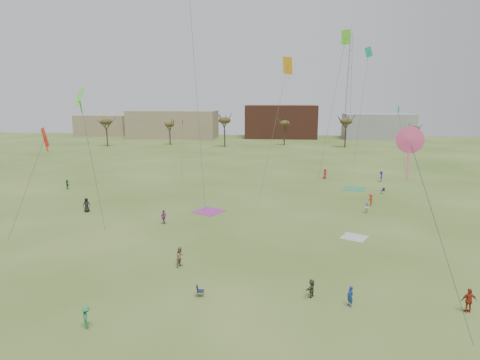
# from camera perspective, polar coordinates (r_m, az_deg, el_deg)

# --- Properties ---
(ground) EXTENTS (260.00, 260.00, 0.00)m
(ground) POSITION_cam_1_polar(r_m,az_deg,el_deg) (33.41, -2.04, -13.49)
(ground) COLOR #3C591B
(ground) RESTS_ON ground
(flyer_near_center) EXTENTS (0.99, 1.07, 1.45)m
(flyer_near_center) POSITION_cam_1_polar(r_m,az_deg,el_deg) (27.96, -21.34, -17.98)
(flyer_near_center) COLOR #2B824E
(flyer_near_center) RESTS_ON ground
(flyer_near_right) EXTENTS (0.57, 0.65, 1.50)m
(flyer_near_right) POSITION_cam_1_polar(r_m,az_deg,el_deg) (29.51, 15.66, -15.89)
(flyer_near_right) COLOR navy
(flyer_near_right) RESTS_ON ground
(spectator_fore_a) EXTENTS (1.03, 0.48, 1.72)m
(spectator_fore_a) POSITION_cam_1_polar(r_m,az_deg,el_deg) (31.77, 30.21, -14.83)
(spectator_fore_a) COLOR #A02F1B
(spectator_fore_a) RESTS_ON ground
(spectator_fore_b) EXTENTS (0.95, 1.05, 1.76)m
(spectator_fore_b) POSITION_cam_1_polar(r_m,az_deg,el_deg) (34.89, -8.62, -10.91)
(spectator_fore_b) COLOR #8F735B
(spectator_fore_b) RESTS_ON ground
(spectator_fore_c) EXTENTS (0.97, 1.31, 1.38)m
(spectator_fore_c) POSITION_cam_1_polar(r_m,az_deg,el_deg) (30.15, 10.29, -15.14)
(spectator_fore_c) COLOR #4D4537
(spectator_fore_c) RESTS_ON ground
(flyer_mid_a) EXTENTS (1.07, 0.95, 1.85)m
(flyer_mid_a) POSITION_cam_1_polar(r_m,az_deg,el_deg) (54.04, -21.31, -3.39)
(flyer_mid_a) COLOR black
(flyer_mid_a) RESTS_ON ground
(flyer_mid_b) EXTENTS (0.88, 1.24, 1.73)m
(flyer_mid_b) POSITION_cam_1_polar(r_m,az_deg,el_deg) (56.16, 18.36, -2.69)
(flyer_mid_b) COLOR #C84B25
(flyer_mid_b) RESTS_ON ground
(spectator_mid_d) EXTENTS (0.71, 1.06, 1.67)m
(spectator_mid_d) POSITION_cam_1_polar(r_m,az_deg,el_deg) (46.57, -10.98, -5.24)
(spectator_mid_d) COLOR #AC47A1
(spectator_mid_d) RESTS_ON ground
(spectator_mid_e) EXTENTS (0.82, 0.72, 1.43)m
(spectator_mid_e) POSITION_cam_1_polar(r_m,az_deg,el_deg) (52.53, 17.90, -3.80)
(spectator_mid_e) COLOR silver
(spectator_mid_e) RESTS_ON ground
(flyer_far_a) EXTENTS (1.12, 1.39, 1.49)m
(flyer_far_a) POSITION_cam_1_polar(r_m,az_deg,el_deg) (69.21, -23.70, -0.56)
(flyer_far_a) COLOR #236A26
(flyer_far_a) RESTS_ON ground
(flyer_far_b) EXTENTS (1.01, 1.05, 1.82)m
(flyer_far_b) POSITION_cam_1_polar(r_m,az_deg,el_deg) (73.12, 12.18, 0.90)
(flyer_far_b) COLOR #C22140
(flyer_far_b) RESTS_ON ground
(flyer_far_c) EXTENTS (0.94, 1.32, 1.84)m
(flyer_far_c) POSITION_cam_1_polar(r_m,az_deg,el_deg) (73.12, 19.71, 0.49)
(flyer_far_c) COLOR navy
(flyer_far_c) RESTS_ON ground
(blanket_cream) EXTENTS (3.23, 3.23, 0.03)m
(blanket_cream) POSITION_cam_1_polar(r_m,az_deg,el_deg) (43.28, 16.19, -7.97)
(blanket_cream) COLOR beige
(blanket_cream) RESTS_ON ground
(blanket_plum) EXTENTS (4.56, 4.56, 0.03)m
(blanket_plum) POSITION_cam_1_polar(r_m,az_deg,el_deg) (50.99, -4.56, -4.55)
(blanket_plum) COLOR #A2318C
(blanket_plum) RESTS_ON ground
(blanket_olive) EXTENTS (4.26, 4.26, 0.03)m
(blanket_olive) POSITION_cam_1_polar(r_m,az_deg,el_deg) (66.07, 16.21, -1.24)
(blanket_olive) COLOR #328A59
(blanket_olive) RESTS_ON ground
(camp_chair_center) EXTENTS (0.59, 0.55, 0.87)m
(camp_chair_center) POSITION_cam_1_polar(r_m,az_deg,el_deg) (30.11, -5.77, -15.96)
(camp_chair_center) COLOR #151B3B
(camp_chair_center) RESTS_ON ground
(camp_chair_right) EXTENTS (0.70, 0.68, 0.87)m
(camp_chair_right) POSITION_cam_1_polar(r_m,az_deg,el_deg) (64.15, 19.89, -1.61)
(camp_chair_right) COLOR #131836
(camp_chair_right) RESTS_ON ground
(kites_aloft) EXTENTS (64.32, 55.91, 27.84)m
(kites_aloft) POSITION_cam_1_polar(r_m,az_deg,el_deg) (50.74, -2.43, 18.48)
(kites_aloft) COLOR #61DA24
(kites_aloft) RESTS_ON ground
(tree_line) EXTENTS (117.44, 49.32, 8.91)m
(tree_line) POSITION_cam_1_polar(r_m,az_deg,el_deg) (109.55, 1.92, 7.90)
(tree_line) COLOR #3A2B1E
(tree_line) RESTS_ON ground
(building_tan) EXTENTS (32.00, 14.00, 10.00)m
(building_tan) POSITION_cam_1_polar(r_m,az_deg,el_deg) (150.43, -9.63, 7.96)
(building_tan) COLOR #937F60
(building_tan) RESTS_ON ground
(building_brick) EXTENTS (26.00, 16.00, 12.00)m
(building_brick) POSITION_cam_1_polar(r_m,az_deg,el_deg) (150.21, 5.94, 8.43)
(building_brick) COLOR brown
(building_brick) RESTS_ON ground
(building_grey) EXTENTS (24.00, 12.00, 9.00)m
(building_grey) POSITION_cam_1_polar(r_m,az_deg,el_deg) (152.59, 19.30, 7.33)
(building_grey) COLOR gray
(building_grey) RESTS_ON ground
(building_tan_west) EXTENTS (20.00, 12.00, 8.00)m
(building_tan_west) POSITION_cam_1_polar(r_m,az_deg,el_deg) (167.24, -19.04, 7.50)
(building_tan_west) COLOR #937F60
(building_tan_west) RESTS_ON ground
(radio_tower) EXTENTS (1.51, 1.72, 41.00)m
(radio_tower) POSITION_cam_1_polar(r_m,az_deg,el_deg) (157.22, 15.43, 13.04)
(radio_tower) COLOR #9EA3A8
(radio_tower) RESTS_ON ground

